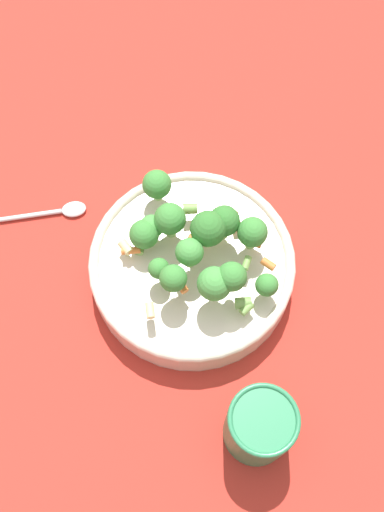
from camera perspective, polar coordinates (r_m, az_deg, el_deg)
name	(u,v)px	position (r m, az deg, el deg)	size (l,w,h in m)	color
ground_plane	(192,274)	(0.85, 0.00, -1.73)	(3.00, 3.00, 0.00)	#B72D23
bowl	(192,266)	(0.82, 0.00, -0.95)	(0.28, 0.28, 0.05)	beige
pasta_salad	(195,240)	(0.76, 0.33, 1.51)	(0.23, 0.19, 0.08)	#8CB766
cup	(260,426)	(0.74, 6.45, -15.80)	(0.08, 0.08, 0.11)	#2D7F51
spoon	(45,213)	(0.91, -13.79, 3.97)	(0.07, 0.19, 0.01)	silver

